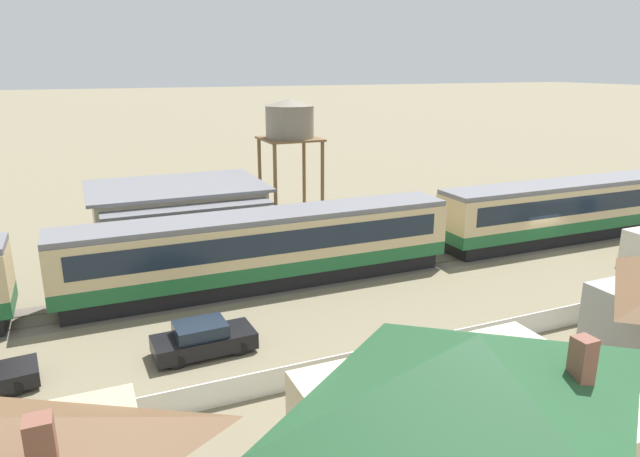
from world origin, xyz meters
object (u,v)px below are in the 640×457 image
object	(u,v)px
cottage_dark_green_roof_2	(473,406)
parked_car_black	(203,339)
passenger_train	(444,223)
water_tower	(290,122)
station_building	(178,216)

from	to	relation	value
cottage_dark_green_roof_2	parked_car_black	xyz separation A→B (m)	(-5.62, 10.78, -1.79)
passenger_train	cottage_dark_green_roof_2	distance (m)	20.53
cottage_dark_green_roof_2	parked_car_black	distance (m)	12.29
cottage_dark_green_roof_2	parked_car_black	world-z (taller)	cottage_dark_green_roof_2
passenger_train	cottage_dark_green_roof_2	xyz separation A→B (m)	(-11.11, -17.26, 0.14)
passenger_train	parked_car_black	xyz separation A→B (m)	(-16.73, -6.48, -1.66)
cottage_dark_green_roof_2	parked_car_black	bearing A→B (deg)	117.56
water_tower	parked_car_black	world-z (taller)	water_tower
cottage_dark_green_roof_2	station_building	bearing A→B (deg)	98.64
passenger_train	station_building	size ratio (longest dim) A/B	8.19
station_building	water_tower	world-z (taller)	water_tower
water_tower	parked_car_black	distance (m)	23.50
passenger_train	water_tower	xyz separation A→B (m)	(-5.49, 12.92, 5.37)
passenger_train	station_building	bearing A→B (deg)	149.76
passenger_train	cottage_dark_green_roof_2	size ratio (longest dim) A/B	9.42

